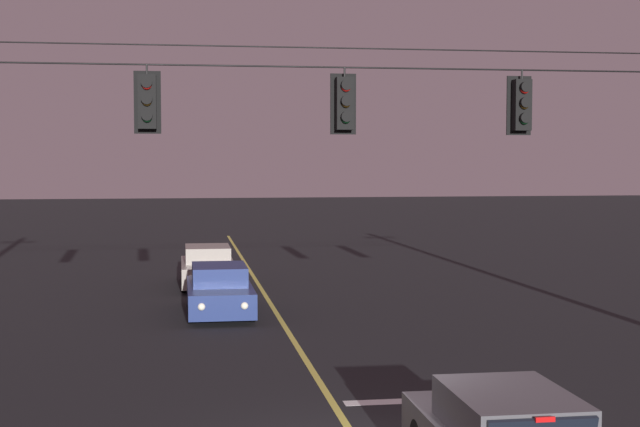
% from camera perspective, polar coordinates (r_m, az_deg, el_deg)
% --- Properties ---
extents(lane_centre_stripe, '(0.14, 60.00, 0.01)m').
position_cam_1_polar(lane_centre_stripe, '(23.49, -1.84, -7.44)').
color(lane_centre_stripe, '#D1C64C').
rests_on(lane_centre_stripe, ground).
extents(stop_bar_paint, '(3.40, 0.36, 0.01)m').
position_cam_1_polar(stop_bar_paint, '(17.52, 7.08, -11.24)').
color(stop_bar_paint, silver).
rests_on(stop_bar_paint, ground).
extents(signal_span_assembly, '(21.24, 0.32, 7.48)m').
position_cam_1_polar(signal_span_assembly, '(17.13, 0.50, 1.65)').
color(signal_span_assembly, '#2D2116').
rests_on(signal_span_assembly, ground).
extents(traffic_light_left_inner, '(0.48, 0.41, 1.22)m').
position_cam_1_polar(traffic_light_left_inner, '(16.93, -10.53, 6.75)').
color(traffic_light_left_inner, black).
extents(traffic_light_centre, '(0.48, 0.41, 1.22)m').
position_cam_1_polar(traffic_light_centre, '(17.19, 1.52, 6.76)').
color(traffic_light_centre, black).
extents(traffic_light_right_inner, '(0.48, 0.41, 1.22)m').
position_cam_1_polar(traffic_light_right_inner, '(18.09, 12.25, 6.51)').
color(traffic_light_right_inner, black).
extents(car_oncoming_lead, '(1.80, 4.42, 1.39)m').
position_cam_1_polar(car_oncoming_lead, '(26.65, -6.17, -4.76)').
color(car_oncoming_lead, navy).
rests_on(car_oncoming_lead, ground).
extents(car_oncoming_trailing, '(1.80, 4.42, 1.39)m').
position_cam_1_polar(car_oncoming_trailing, '(32.40, -6.88, -3.30)').
color(car_oncoming_trailing, gray).
rests_on(car_oncoming_trailing, ground).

